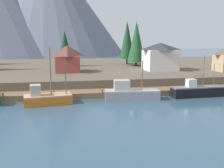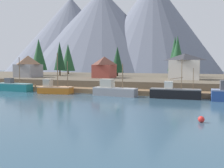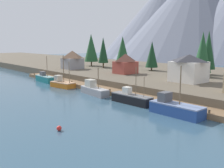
{
  "view_description": "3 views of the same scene",
  "coord_description": "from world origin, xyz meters",
  "px_view_note": "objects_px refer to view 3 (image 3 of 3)",
  "views": [
    {
      "loc": [
        -10.02,
        -42.93,
        9.98
      ],
      "look_at": [
        -1.84,
        2.59,
        2.02
      ],
      "focal_mm": 41.9,
      "sensor_mm": 36.0,
      "label": 1
    },
    {
      "loc": [
        17.42,
        -48.23,
        6.23
      ],
      "look_at": [
        -1.89,
        3.79,
        1.92
      ],
      "focal_mm": 39.69,
      "sensor_mm": 36.0,
      "label": 2
    },
    {
      "loc": [
        47.54,
        -36.68,
        11.89
      ],
      "look_at": [
        0.83,
        3.58,
        1.97
      ],
      "focal_mm": 41.25,
      "sensor_mm": 36.0,
      "label": 3
    }
  ],
  "objects_px": {
    "fishing_boat_grey": "(94,90)",
    "house_grey": "(72,60)",
    "conifer_mid_right": "(152,54)",
    "conifer_near_left": "(202,52)",
    "conifer_back_left": "(208,50)",
    "conifer_mid_left": "(123,49)",
    "channel_buoy": "(59,128)",
    "fishing_boat_black": "(131,98)",
    "conifer_near_right": "(103,50)",
    "fishing_boat_blue": "(175,108)",
    "house_red": "(125,63)",
    "fishing_boat_teal": "(45,79)",
    "house_white": "(189,68)",
    "fishing_boat_orange": "(62,84)",
    "conifer_back_right": "(91,48)"
  },
  "relations": [
    {
      "from": "fishing_boat_grey",
      "to": "house_grey",
      "type": "xyz_separation_m",
      "value": [
        -33.07,
        15.08,
        4.7
      ]
    },
    {
      "from": "conifer_mid_right",
      "to": "house_grey",
      "type": "bearing_deg",
      "value": -142.56
    },
    {
      "from": "conifer_near_left",
      "to": "conifer_back_left",
      "type": "xyz_separation_m",
      "value": [
        -1.35,
        5.53,
        0.46
      ]
    },
    {
      "from": "conifer_mid_left",
      "to": "channel_buoy",
      "type": "height_order",
      "value": "conifer_mid_left"
    },
    {
      "from": "fishing_boat_black",
      "to": "conifer_near_right",
      "type": "bearing_deg",
      "value": 145.36
    },
    {
      "from": "fishing_boat_blue",
      "to": "house_red",
      "type": "bearing_deg",
      "value": 148.05
    },
    {
      "from": "channel_buoy",
      "to": "house_grey",
      "type": "bearing_deg",
      "value": 146.08
    },
    {
      "from": "fishing_boat_black",
      "to": "conifer_mid_left",
      "type": "height_order",
      "value": "conifer_mid_left"
    },
    {
      "from": "fishing_boat_black",
      "to": "house_red",
      "type": "xyz_separation_m",
      "value": [
        -21.95,
        19.35,
        4.59
      ]
    },
    {
      "from": "fishing_boat_teal",
      "to": "fishing_boat_blue",
      "type": "height_order",
      "value": "fishing_boat_blue"
    },
    {
      "from": "house_white",
      "to": "conifer_mid_left",
      "type": "distance_m",
      "value": 52.15
    },
    {
      "from": "fishing_boat_grey",
      "to": "conifer_near_left",
      "type": "bearing_deg",
      "value": 78.51
    },
    {
      "from": "house_grey",
      "to": "conifer_mid_right",
      "type": "relative_size",
      "value": 0.67
    },
    {
      "from": "conifer_near_left",
      "to": "conifer_mid_left",
      "type": "xyz_separation_m",
      "value": [
        -44.11,
        11.15,
        -0.06
      ]
    },
    {
      "from": "house_white",
      "to": "fishing_boat_blue",
      "type": "bearing_deg",
      "value": -62.09
    },
    {
      "from": "fishing_boat_blue",
      "to": "channel_buoy",
      "type": "xyz_separation_m",
      "value": [
        -5.79,
        -18.41,
        -0.81
      ]
    },
    {
      "from": "fishing_boat_blue",
      "to": "conifer_near_left",
      "type": "bearing_deg",
      "value": 112.69
    },
    {
      "from": "conifer_near_left",
      "to": "conifer_near_right",
      "type": "relative_size",
      "value": 1.08
    },
    {
      "from": "fishing_boat_grey",
      "to": "conifer_near_left",
      "type": "relative_size",
      "value": 0.74
    },
    {
      "from": "fishing_boat_blue",
      "to": "conifer_near_left",
      "type": "relative_size",
      "value": 0.74
    },
    {
      "from": "conifer_mid_right",
      "to": "channel_buoy",
      "type": "distance_m",
      "value": 58.25
    },
    {
      "from": "conifer_back_left",
      "to": "house_grey",
      "type": "bearing_deg",
      "value": -153.05
    },
    {
      "from": "fishing_boat_blue",
      "to": "fishing_boat_teal",
      "type": "bearing_deg",
      "value": 178.71
    },
    {
      "from": "house_white",
      "to": "fishing_boat_orange",
      "type": "bearing_deg",
      "value": -142.29
    },
    {
      "from": "fishing_boat_grey",
      "to": "house_white",
      "type": "distance_m",
      "value": 23.47
    },
    {
      "from": "fishing_boat_grey",
      "to": "fishing_boat_blue",
      "type": "relative_size",
      "value": 1.0
    },
    {
      "from": "fishing_boat_black",
      "to": "channel_buoy",
      "type": "xyz_separation_m",
      "value": [
        4.84,
        -18.72,
        -0.68
      ]
    },
    {
      "from": "house_grey",
      "to": "fishing_boat_orange",
      "type": "bearing_deg",
      "value": -38.56
    },
    {
      "from": "house_white",
      "to": "conifer_back_right",
      "type": "distance_m",
      "value": 51.45
    },
    {
      "from": "fishing_boat_grey",
      "to": "conifer_mid_right",
      "type": "height_order",
      "value": "conifer_mid_right"
    },
    {
      "from": "conifer_near_left",
      "to": "conifer_mid_left",
      "type": "height_order",
      "value": "conifer_near_left"
    },
    {
      "from": "house_red",
      "to": "conifer_back_right",
      "type": "relative_size",
      "value": 0.49
    },
    {
      "from": "fishing_boat_orange",
      "to": "conifer_near_right",
      "type": "xyz_separation_m",
      "value": [
        -15.46,
        26.69,
        8.19
      ]
    },
    {
      "from": "fishing_boat_black",
      "to": "house_red",
      "type": "distance_m",
      "value": 29.62
    },
    {
      "from": "conifer_mid_left",
      "to": "fishing_boat_teal",
      "type": "bearing_deg",
      "value": -77.12
    },
    {
      "from": "house_red",
      "to": "fishing_boat_black",
      "type": "bearing_deg",
      "value": -41.4
    },
    {
      "from": "fishing_boat_blue",
      "to": "conifer_near_left",
      "type": "distance_m",
      "value": 34.25
    },
    {
      "from": "conifer_mid_right",
      "to": "conifer_back_left",
      "type": "height_order",
      "value": "conifer_back_left"
    },
    {
      "from": "fishing_boat_orange",
      "to": "conifer_back_right",
      "type": "height_order",
      "value": "conifer_back_right"
    },
    {
      "from": "house_red",
      "to": "fishing_boat_grey",
      "type": "bearing_deg",
      "value": -63.06
    },
    {
      "from": "fishing_boat_teal",
      "to": "fishing_boat_grey",
      "type": "distance_m",
      "value": 25.33
    },
    {
      "from": "house_grey",
      "to": "conifer_mid_left",
      "type": "distance_m",
      "value": 26.77
    },
    {
      "from": "fishing_boat_teal",
      "to": "house_grey",
      "type": "distance_m",
      "value": 17.37
    },
    {
      "from": "fishing_boat_black",
      "to": "house_white",
      "type": "xyz_separation_m",
      "value": [
        0.31,
        19.18,
        4.85
      ]
    },
    {
      "from": "conifer_near_right",
      "to": "conifer_back_right",
      "type": "distance_m",
      "value": 9.51
    },
    {
      "from": "conifer_back_right",
      "to": "conifer_mid_right",
      "type": "bearing_deg",
      "value": 10.1
    },
    {
      "from": "fishing_boat_black",
      "to": "conifer_back_right",
      "type": "height_order",
      "value": "conifer_back_right"
    },
    {
      "from": "fishing_boat_teal",
      "to": "conifer_near_left",
      "type": "height_order",
      "value": "conifer_near_left"
    },
    {
      "from": "fishing_boat_teal",
      "to": "conifer_near_left",
      "type": "bearing_deg",
      "value": 42.78
    },
    {
      "from": "house_grey",
      "to": "conifer_back_right",
      "type": "distance_m",
      "value": 14.03
    }
  ]
}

